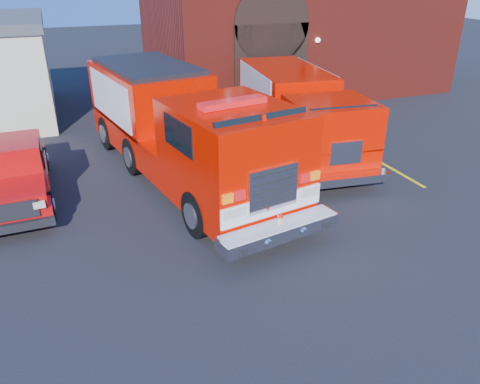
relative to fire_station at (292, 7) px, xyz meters
name	(u,v)px	position (x,y,z in m)	size (l,w,h in m)	color
ground	(224,217)	(-8.99, -13.98, -4.25)	(100.00, 100.00, 0.00)	black
parking_stripe_near	(394,170)	(-2.49, -12.98, -4.25)	(0.12, 3.00, 0.01)	yellow
parking_stripe_mid	(346,142)	(-2.49, -9.98, -4.25)	(0.12, 3.00, 0.01)	yellow
parking_stripe_far	(309,121)	(-2.49, -6.98, -4.25)	(0.12, 3.00, 0.01)	yellow
fire_station	(292,7)	(0.00, 0.00, 0.00)	(15.20, 10.20, 8.45)	maroon
fire_engine	(181,127)	(-9.33, -10.92, -2.54)	(4.77, 11.06, 3.30)	black
pickup_truck	(10,171)	(-14.40, -10.59, -3.37)	(2.18, 5.73, 1.86)	black
secondary_truck	(297,109)	(-4.61, -9.78, -2.76)	(3.62, 8.72, 2.75)	black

